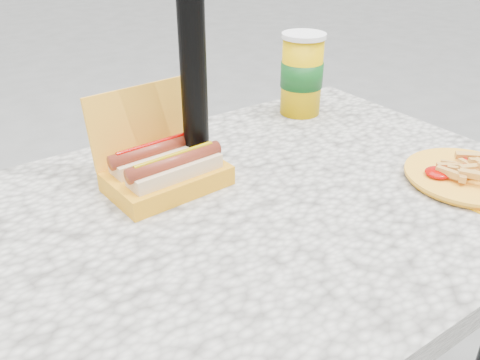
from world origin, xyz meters
TOP-DOWN VIEW (x-y plane):
  - picnic_table at (0.00, 0.00)m, footprint 1.20×0.80m
  - hotdog_box at (-0.08, 0.14)m, footprint 0.23×0.18m
  - fries_plate at (0.41, -0.19)m, footprint 0.24×0.32m
  - soda_cup at (0.39, 0.29)m, footprint 0.11×0.11m

SIDE VIEW (x-z plane):
  - picnic_table at x=0.00m, z-range 0.27..1.02m
  - fries_plate at x=0.41m, z-range 0.74..0.79m
  - hotdog_box at x=-0.08m, z-range 0.70..0.88m
  - soda_cup at x=0.39m, z-range 0.75..0.95m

